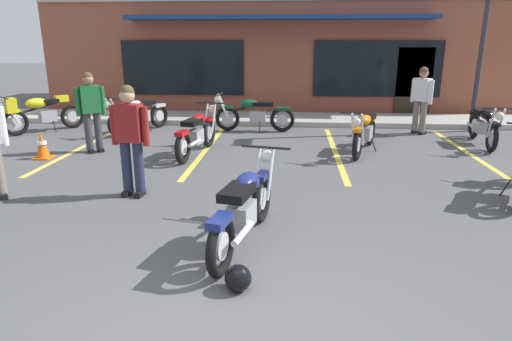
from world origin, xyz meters
TOP-DOWN VIEW (x-y plane):
  - ground_plane at (0.00, 3.34)m, footprint 80.00×80.00m
  - sidewalk_kerb at (0.00, 10.23)m, footprint 22.00×1.80m
  - brick_storefront_building at (0.00, 14.49)m, footprint 15.34×6.74m
  - painted_stall_lines at (-0.00, 6.63)m, footprint 8.52×4.80m
  - motorcycle_foreground_classic at (-0.06, 2.00)m, footprint 0.79×2.09m
  - motorcycle_red_sportbike at (-1.49, 6.13)m, footprint 0.75×2.10m
  - motorcycle_black_cruiser at (4.77, 7.50)m, footprint 0.71×2.11m
  - motorcycle_silver_naked at (1.99, 6.58)m, footprint 1.01×2.03m
  - motorcycle_blue_standard at (-3.50, 8.35)m, footprint 1.22×1.94m
  - motorcycle_orange_scrambler at (-6.01, 8.09)m, footprint 1.55×1.74m
  - motorcycle_cream_vintage at (-0.53, 8.68)m, footprint 2.11×0.66m
  - person_in_black_shirt at (3.67, 8.65)m, footprint 0.47×0.52m
  - person_in_shorts_foreground at (-3.72, 6.17)m, footprint 0.54×0.44m
  - person_near_building at (-1.93, 3.56)m, footprint 0.61×0.30m
  - helmet_on_pavement at (-0.02, 1.00)m, footprint 0.26×0.26m
  - traffic_cone at (-4.54, 5.56)m, footprint 0.34×0.34m

SIDE VIEW (x-z plane):
  - ground_plane at x=0.00m, z-range 0.00..0.00m
  - painted_stall_lines at x=0.00m, z-range 0.00..0.01m
  - sidewalk_kerb at x=0.00m, z-range 0.00..0.14m
  - helmet_on_pavement at x=-0.02m, z-range 0.00..0.26m
  - traffic_cone at x=-4.54m, z-range -0.01..0.52m
  - motorcycle_foreground_classic at x=-0.06m, z-range -0.03..0.95m
  - motorcycle_red_sportbike at x=-1.49m, z-range -0.03..0.95m
  - motorcycle_black_cruiser at x=4.77m, z-range -0.03..0.95m
  - motorcycle_silver_naked at x=1.99m, z-range -0.03..0.95m
  - motorcycle_blue_standard at x=-3.50m, z-range -0.03..0.95m
  - motorcycle_cream_vintage at x=-0.53m, z-range -0.03..0.95m
  - motorcycle_orange_scrambler at x=-6.01m, z-range 0.04..1.02m
  - person_in_black_shirt at x=3.67m, z-range 0.11..1.79m
  - person_in_shorts_foreground at x=-3.72m, z-range 0.11..1.79m
  - person_near_building at x=-1.93m, z-range 0.11..1.79m
  - brick_storefront_building at x=0.00m, z-range 0.00..3.76m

